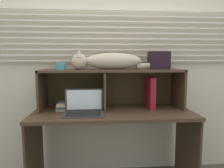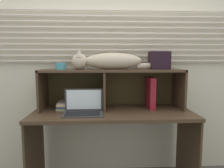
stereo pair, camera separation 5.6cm
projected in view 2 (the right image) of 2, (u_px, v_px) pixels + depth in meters
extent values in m
cube|color=beige|center=(111.00, 58.00, 2.21)|extent=(4.40, 0.04, 2.50)
cube|color=silver|center=(111.00, 61.00, 2.16)|extent=(2.88, 0.02, 0.01)
cube|color=silver|center=(111.00, 55.00, 2.16)|extent=(2.88, 0.02, 0.01)
cube|color=silver|center=(111.00, 50.00, 2.15)|extent=(2.88, 0.02, 0.01)
cube|color=silver|center=(111.00, 44.00, 2.14)|extent=(2.88, 0.02, 0.01)
cube|color=silver|center=(111.00, 39.00, 2.14)|extent=(2.88, 0.02, 0.01)
cube|color=silver|center=(111.00, 33.00, 2.13)|extent=(2.88, 0.02, 0.01)
cube|color=silver|center=(111.00, 27.00, 2.12)|extent=(2.88, 0.02, 0.01)
cube|color=silver|center=(111.00, 22.00, 2.12)|extent=(2.88, 0.02, 0.01)
cube|color=silver|center=(111.00, 16.00, 2.11)|extent=(2.88, 0.02, 0.01)
cube|color=silver|center=(111.00, 10.00, 2.10)|extent=(2.88, 0.02, 0.01)
cube|color=#422F20|center=(113.00, 113.00, 1.93)|extent=(1.49, 0.60, 0.03)
cube|color=#422F20|center=(35.00, 152.00, 1.94)|extent=(0.02, 0.54, 0.72)
cube|color=#422F20|center=(187.00, 149.00, 2.01)|extent=(0.02, 0.54, 0.72)
cube|color=#422F20|center=(112.00, 70.00, 2.00)|extent=(1.36, 0.35, 0.02)
cube|color=#422F20|center=(43.00, 90.00, 1.99)|extent=(0.02, 0.35, 0.39)
cube|color=#422F20|center=(179.00, 89.00, 2.05)|extent=(0.02, 0.35, 0.39)
cube|color=#422F20|center=(104.00, 90.00, 2.02)|extent=(0.02, 0.34, 0.37)
cube|color=#44371D|center=(111.00, 87.00, 2.19)|extent=(1.36, 0.01, 0.39)
ellipsoid|color=#BDAB94|center=(113.00, 61.00, 1.99)|extent=(0.56, 0.18, 0.16)
sphere|color=#BDAB94|center=(80.00, 61.00, 1.97)|extent=(0.15, 0.15, 0.15)
cone|color=#BCA698|center=(79.00, 53.00, 1.93)|extent=(0.07, 0.07, 0.07)
cone|color=#B9AF91|center=(80.00, 54.00, 2.00)|extent=(0.07, 0.07, 0.07)
cylinder|color=#BDAB94|center=(154.00, 66.00, 2.01)|extent=(0.33, 0.06, 0.06)
cube|color=#333333|center=(83.00, 114.00, 1.81)|extent=(0.35, 0.23, 0.01)
cube|color=#333333|center=(84.00, 100.00, 1.91)|extent=(0.35, 0.01, 0.21)
cube|color=white|center=(84.00, 100.00, 1.90)|extent=(0.32, 0.00, 0.18)
cube|color=black|center=(83.00, 114.00, 1.80)|extent=(0.30, 0.16, 0.00)
cube|color=maroon|center=(150.00, 93.00, 2.04)|extent=(0.05, 0.24, 0.31)
cube|color=gray|center=(66.00, 108.00, 2.02)|extent=(0.15, 0.20, 0.02)
cube|color=#324C78|center=(66.00, 106.00, 2.01)|extent=(0.15, 0.20, 0.02)
cube|color=tan|center=(66.00, 104.00, 2.01)|extent=(0.15, 0.20, 0.01)
cube|color=gray|center=(66.00, 102.00, 2.01)|extent=(0.15, 0.20, 0.02)
cylinder|color=teal|center=(61.00, 66.00, 1.97)|extent=(0.10, 0.10, 0.07)
cube|color=black|center=(159.00, 60.00, 2.01)|extent=(0.18, 0.19, 0.17)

